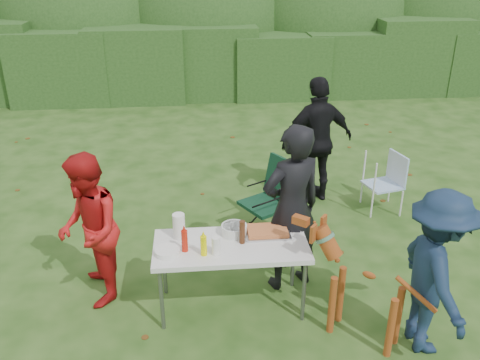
{
  "coord_description": "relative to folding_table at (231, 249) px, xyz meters",
  "views": [
    {
      "loc": [
        -0.39,
        -4.21,
        3.38
      ],
      "look_at": [
        0.08,
        0.88,
        1.0
      ],
      "focal_mm": 38.0,
      "sensor_mm": 36.0,
      "label": 1
    }
  ],
  "objects": [
    {
      "name": "ground",
      "position": [
        0.09,
        0.03,
        -0.69
      ],
      "size": [
        80.0,
        80.0,
        0.0
      ],
      "primitive_type": "plane",
      "color": "#1E4211"
    },
    {
      "name": "hedge_row",
      "position": [
        0.09,
        8.03,
        0.16
      ],
      "size": [
        22.0,
        1.4,
        1.7
      ],
      "primitive_type": "cube",
      "color": "#23471C",
      "rests_on": "ground"
    },
    {
      "name": "shrub_backdrop",
      "position": [
        0.09,
        9.63,
        0.91
      ],
      "size": [
        20.0,
        2.6,
        3.2
      ],
      "primitive_type": "ellipsoid",
      "color": "#3D6628",
      "rests_on": "ground"
    },
    {
      "name": "folding_table",
      "position": [
        0.0,
        0.0,
        0.0
      ],
      "size": [
        1.5,
        0.7,
        0.74
      ],
      "color": "silver",
      "rests_on": "ground"
    },
    {
      "name": "person_cook",
      "position": [
        0.65,
        0.33,
        0.23
      ],
      "size": [
        0.78,
        0.64,
        1.83
      ],
      "primitive_type": "imported",
      "rotation": [
        0.0,
        0.0,
        3.48
      ],
      "color": "black",
      "rests_on": "ground"
    },
    {
      "name": "person_red_jacket",
      "position": [
        -1.39,
        0.28,
        0.11
      ],
      "size": [
        0.76,
        0.89,
        1.6
      ],
      "primitive_type": "imported",
      "rotation": [
        0.0,
        0.0,
        -1.36
      ],
      "color": "red",
      "rests_on": "ground"
    },
    {
      "name": "person_black_puffy",
      "position": [
        1.38,
        2.31,
        0.21
      ],
      "size": [
        1.13,
        0.68,
        1.8
      ],
      "primitive_type": "imported",
      "rotation": [
        0.0,
        0.0,
        3.38
      ],
      "color": "black",
      "rests_on": "ground"
    },
    {
      "name": "child",
      "position": [
        1.73,
        -0.71,
        0.1
      ],
      "size": [
        0.58,
        1.01,
        1.57
      ],
      "primitive_type": "imported",
      "rotation": [
        0.0,
        0.0,
        1.57
      ],
      "color": "#152741",
      "rests_on": "ground"
    },
    {
      "name": "dog",
      "position": [
        1.19,
        -0.57,
        -0.15
      ],
      "size": [
        1.16,
        1.06,
        1.07
      ],
      "primitive_type": null,
      "rotation": [
        0.0,
        0.0,
        2.46
      ],
      "color": "#904118",
      "rests_on": "ground"
    },
    {
      "name": "camping_chair",
      "position": [
        0.54,
        1.36,
        -0.19
      ],
      "size": [
        0.86,
        0.86,
        1.0
      ],
      "primitive_type": null,
      "rotation": [
        0.0,
        0.0,
        3.67
      ],
      "color": "#0F3621",
      "rests_on": "ground"
    },
    {
      "name": "lawn_chair",
      "position": [
        2.23,
        1.9,
        -0.28
      ],
      "size": [
        0.59,
        0.59,
        0.82
      ],
      "primitive_type": null,
      "rotation": [
        0.0,
        0.0,
        3.39
      ],
      "color": "#4A88CC",
      "rests_on": "ground"
    },
    {
      "name": "food_tray",
      "position": [
        0.38,
        0.16,
        0.06
      ],
      "size": [
        0.45,
        0.3,
        0.02
      ],
      "primitive_type": "cube",
      "color": "#B7B7BA",
      "rests_on": "folding_table"
    },
    {
      "name": "focaccia_bread",
      "position": [
        0.38,
        0.16,
        0.09
      ],
      "size": [
        0.4,
        0.26,
        0.04
      ],
      "primitive_type": "cube",
      "color": "#CC6F3A",
      "rests_on": "food_tray"
    },
    {
      "name": "mustard_bottle",
      "position": [
        -0.27,
        -0.16,
        0.15
      ],
      "size": [
        0.06,
        0.06,
        0.2
      ],
      "primitive_type": "cylinder",
      "color": "#F1EB00",
      "rests_on": "folding_table"
    },
    {
      "name": "ketchup_bottle",
      "position": [
        -0.44,
        -0.08,
        0.16
      ],
      "size": [
        0.06,
        0.06,
        0.22
      ],
      "primitive_type": "cylinder",
      "color": "red",
      "rests_on": "folding_table"
    },
    {
      "name": "beer_bottle",
      "position": [
        0.11,
        0.02,
        0.17
      ],
      "size": [
        0.06,
        0.06,
        0.24
      ],
      "primitive_type": "cylinder",
      "color": "#47230F",
      "rests_on": "folding_table"
    },
    {
      "name": "paper_towel_roll",
      "position": [
        -0.5,
        0.17,
        0.18
      ],
      "size": [
        0.12,
        0.12,
        0.26
      ],
      "primitive_type": "cylinder",
      "color": "white",
      "rests_on": "folding_table"
    },
    {
      "name": "cup_stack",
      "position": [
        -0.15,
        -0.16,
        0.14
      ],
      "size": [
        0.08,
        0.08,
        0.18
      ],
      "primitive_type": "cylinder",
      "color": "white",
      "rests_on": "folding_table"
    },
    {
      "name": "pasta_bowl",
      "position": [
        0.05,
        0.19,
        0.1
      ],
      "size": [
        0.26,
        0.26,
        0.1
      ],
      "primitive_type": "cylinder",
      "color": "silver",
      "rests_on": "folding_table"
    },
    {
      "name": "plate_stack",
      "position": [
        -0.61,
        -0.12,
        0.08
      ],
      "size": [
        0.24,
        0.24,
        0.05
      ],
      "primitive_type": "cylinder",
      "color": "white",
      "rests_on": "folding_table"
    }
  ]
}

